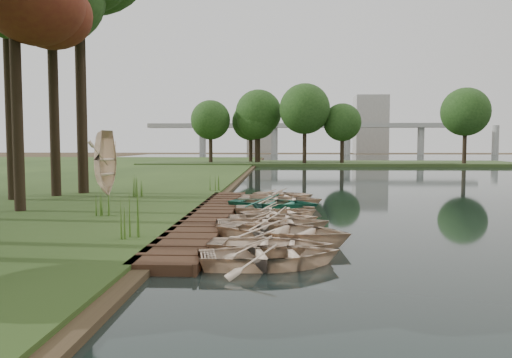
{
  "coord_description": "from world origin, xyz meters",
  "views": [
    {
      "loc": [
        0.91,
        -18.33,
        2.86
      ],
      "look_at": [
        0.07,
        1.0,
        1.51
      ],
      "focal_mm": 35.0,
      "sensor_mm": 36.0,
      "label": 1
    }
  ],
  "objects_px": {
    "rowboat_1": "(271,242)",
    "rowboat_0": "(271,252)",
    "rowboat_2": "(284,229)",
    "stored_rowboat": "(107,190)",
    "boardwalk": "(210,217)"
  },
  "relations": [
    {
      "from": "boardwalk",
      "to": "rowboat_0",
      "type": "xyz_separation_m",
      "value": [
        2.36,
        -7.02,
        0.24
      ]
    },
    {
      "from": "rowboat_1",
      "to": "rowboat_0",
      "type": "bearing_deg",
      "value": -174.6
    },
    {
      "from": "boardwalk",
      "to": "rowboat_2",
      "type": "relative_size",
      "value": 4.07
    },
    {
      "from": "rowboat_1",
      "to": "rowboat_2",
      "type": "distance_m",
      "value": 1.63
    },
    {
      "from": "stored_rowboat",
      "to": "rowboat_2",
      "type": "bearing_deg",
      "value": -125.34
    },
    {
      "from": "boardwalk",
      "to": "rowboat_2",
      "type": "bearing_deg",
      "value": -57.61
    },
    {
      "from": "rowboat_1",
      "to": "rowboat_2",
      "type": "height_order",
      "value": "rowboat_2"
    },
    {
      "from": "rowboat_2",
      "to": "stored_rowboat",
      "type": "distance_m",
      "value": 13.04
    },
    {
      "from": "rowboat_1",
      "to": "stored_rowboat",
      "type": "height_order",
      "value": "stored_rowboat"
    },
    {
      "from": "boardwalk",
      "to": "rowboat_1",
      "type": "bearing_deg",
      "value": -68.11
    },
    {
      "from": "stored_rowboat",
      "to": "boardwalk",
      "type": "bearing_deg",
      "value": -120.07
    },
    {
      "from": "rowboat_1",
      "to": "rowboat_2",
      "type": "bearing_deg",
      "value": -7.47
    },
    {
      "from": "rowboat_1",
      "to": "rowboat_2",
      "type": "xyz_separation_m",
      "value": [
        0.35,
        1.59,
        0.08
      ]
    },
    {
      "from": "rowboat_2",
      "to": "rowboat_1",
      "type": "bearing_deg",
      "value": -168.59
    },
    {
      "from": "rowboat_1",
      "to": "stored_rowboat",
      "type": "bearing_deg",
      "value": 40.56
    }
  ]
}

